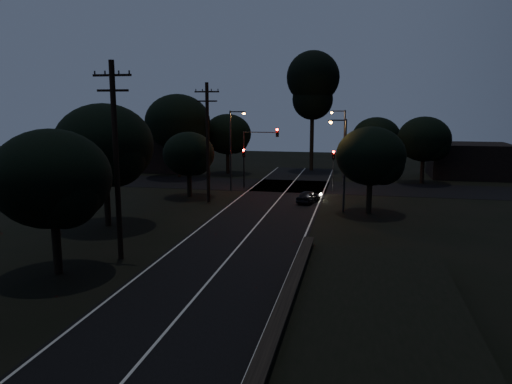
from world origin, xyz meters
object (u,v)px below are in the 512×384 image
at_px(utility_pole_far, 208,141).
at_px(signal_right, 333,163).
at_px(utility_pole_mid, 116,158).
at_px(streetlight_a, 232,145).
at_px(tall_pine, 313,85).
at_px(streetlight_b, 342,142).
at_px(car, 308,197).
at_px(signal_mast, 260,147).
at_px(signal_left, 244,161).
at_px(streetlight_c, 343,159).

distance_m(utility_pole_far, signal_right, 13.53).
height_order(utility_pole_mid, signal_right, utility_pole_mid).
distance_m(utility_pole_far, streetlight_a, 6.10).
bearing_deg(signal_right, tall_pine, 103.49).
bearing_deg(utility_pole_mid, streetlight_b, 68.70).
xyz_separation_m(utility_pole_far, tall_pine, (7.00, 23.00, 5.57)).
distance_m(streetlight_a, car, 10.24).
bearing_deg(signal_mast, streetlight_a, -140.23).
relative_size(tall_pine, signal_right, 3.74).
bearing_deg(signal_left, streetlight_b, 22.05).
relative_size(utility_pole_far, streetlight_b, 1.31).
distance_m(tall_pine, signal_left, 18.01).
height_order(utility_pole_far, streetlight_a, utility_pole_far).
relative_size(signal_right, streetlight_b, 0.51).
bearing_deg(streetlight_b, signal_right, -100.00).
bearing_deg(streetlight_a, streetlight_b, 29.48).
relative_size(utility_pole_far, signal_left, 2.56).
height_order(signal_right, streetlight_b, streetlight_b).
distance_m(streetlight_a, streetlight_b, 12.19).
relative_size(utility_pole_mid, streetlight_a, 1.38).
distance_m(signal_left, signal_mast, 2.26).
xyz_separation_m(streetlight_a, streetlight_b, (10.61, 6.00, 0.00)).
bearing_deg(streetlight_c, streetlight_b, 92.14).
height_order(tall_pine, streetlight_a, tall_pine).
xyz_separation_m(signal_right, streetlight_a, (-9.91, -1.99, 1.80)).
bearing_deg(streetlight_b, car, -103.08).
height_order(signal_mast, streetlight_b, streetlight_b).
bearing_deg(streetlight_c, signal_mast, 131.19).
bearing_deg(utility_pole_far, tall_pine, 73.07).
xyz_separation_m(utility_pole_mid, signal_right, (10.60, 24.99, -2.90)).
xyz_separation_m(utility_pole_far, streetlight_b, (11.31, 12.00, -0.85)).
height_order(signal_left, signal_right, same).
bearing_deg(tall_pine, streetlight_a, -110.36).
height_order(signal_left, streetlight_a, streetlight_a).
bearing_deg(car, signal_right, -90.01).
xyz_separation_m(streetlight_b, streetlight_c, (0.52, -14.00, -0.29)).
bearing_deg(car, signal_left, -27.11).
xyz_separation_m(tall_pine, streetlight_a, (-6.31, -17.00, -6.42)).
relative_size(tall_pine, signal_left, 3.74).
xyz_separation_m(signal_right, car, (-1.78, -6.68, -2.28)).
relative_size(signal_left, streetlight_c, 0.55).
height_order(tall_pine, signal_left, tall_pine).
xyz_separation_m(tall_pine, car, (1.82, -21.69, -10.50)).
height_order(signal_right, signal_mast, signal_mast).
bearing_deg(car, signal_mast, -34.48).
relative_size(signal_right, signal_mast, 0.66).
bearing_deg(signal_left, streetlight_c, -43.76).
bearing_deg(signal_mast, car, -49.37).
bearing_deg(signal_left, utility_pole_mid, -93.21).
xyz_separation_m(streetlight_c, car, (-3.01, 3.31, -3.79)).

